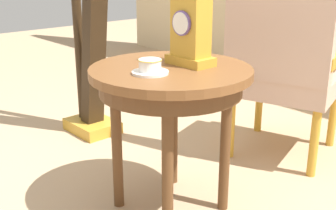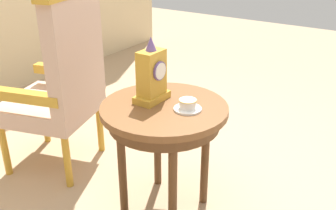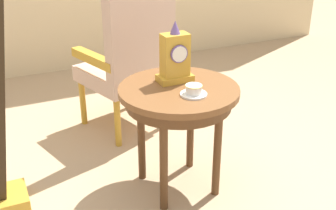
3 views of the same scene
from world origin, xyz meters
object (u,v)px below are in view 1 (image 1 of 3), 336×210
at_px(mantel_clock, 190,31).
at_px(teacup_left, 150,67).
at_px(armchair, 284,50).
at_px(side_table, 171,87).
at_px(harp, 89,23).

bearing_deg(mantel_clock, teacup_left, -88.74).
bearing_deg(mantel_clock, armchair, 90.82).
bearing_deg(armchair, mantel_clock, -89.18).
bearing_deg(mantel_clock, side_table, -101.90).
xyz_separation_m(teacup_left, mantel_clock, (-0.00, 0.21, 0.11)).
bearing_deg(armchair, harp, -150.75).
bearing_deg(side_table, armchair, 89.35).
distance_m(side_table, armchair, 0.77).
height_order(teacup_left, mantel_clock, mantel_clock).
xyz_separation_m(side_table, armchair, (0.01, 0.76, 0.05)).
relative_size(side_table, harp, 0.38).
bearing_deg(teacup_left, side_table, 100.52).
distance_m(teacup_left, armchair, 0.89).
distance_m(side_table, harp, 0.99).
relative_size(armchair, harp, 0.67).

